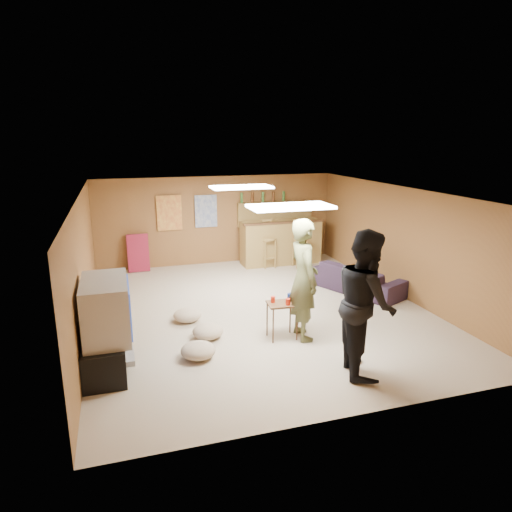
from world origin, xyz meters
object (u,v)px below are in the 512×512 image
object	(u,v)px
tray_table	(282,320)
person_olive	(304,279)
sofa	(358,278)
tv_body	(106,309)
bar_counter	(281,242)
person_black	(366,302)

from	to	relation	value
tray_table	person_olive	bearing A→B (deg)	-9.25
sofa	tray_table	xyz separation A→B (m)	(-2.30, -1.67, 0.01)
tv_body	bar_counter	distance (m)	6.09
tv_body	sofa	world-z (taller)	tv_body
person_black	tv_body	bearing A→B (deg)	86.83
person_olive	tv_body	bearing A→B (deg)	94.30
bar_counter	person_olive	bearing A→B (deg)	-105.49
sofa	tv_body	bearing A→B (deg)	86.92
person_olive	person_black	world-z (taller)	person_black
tv_body	person_black	distance (m)	3.51
bar_counter	person_black	world-z (taller)	person_black
sofa	tray_table	world-z (taller)	tray_table
bar_counter	sofa	size ratio (longest dim) A/B	1.03
tv_body	tray_table	size ratio (longest dim) A/B	1.84
tv_body	person_olive	distance (m)	2.98
tv_body	bar_counter	bearing A→B (deg)	47.00
tv_body	tray_table	xyz separation A→B (m)	(2.64, 0.25, -0.60)
tv_body	tray_table	world-z (taller)	tv_body
tv_body	tray_table	distance (m)	2.72
person_olive	bar_counter	bearing A→B (deg)	-14.92
tv_body	bar_counter	xyz separation A→B (m)	(4.15, 4.45, -0.35)
person_olive	sofa	world-z (taller)	person_olive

